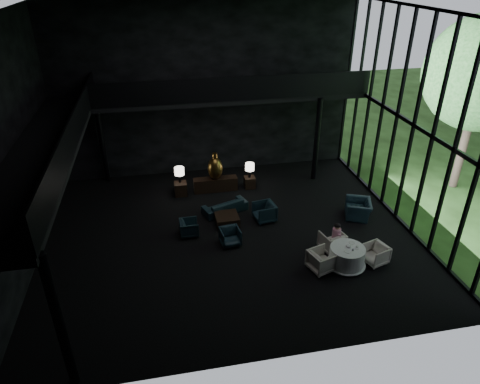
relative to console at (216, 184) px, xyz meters
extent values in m
cube|color=black|center=(0.05, -3.69, -0.32)|extent=(14.00, 12.00, 0.02)
cube|color=black|center=(0.05, -3.69, 7.68)|extent=(14.00, 12.00, 0.02)
cube|color=black|center=(0.05, 2.31, 3.68)|extent=(14.00, 0.04, 8.00)
cube|color=black|center=(0.05, -9.69, 3.68)|extent=(14.00, 0.04, 8.00)
cube|color=black|center=(-6.95, -3.69, 3.68)|extent=(0.04, 12.00, 8.00)
cube|color=black|center=(-5.95, -3.69, 3.68)|extent=(2.00, 12.00, 0.25)
cube|color=black|center=(1.05, 1.31, 3.68)|extent=(12.00, 2.00, 0.25)
cube|color=black|center=(-4.95, -3.69, 4.28)|extent=(0.06, 12.00, 1.00)
cube|color=black|center=(1.05, 0.31, 4.28)|extent=(12.00, 0.06, 1.00)
cylinder|color=black|center=(-4.95, -9.39, 1.68)|extent=(0.24, 0.24, 4.00)
cylinder|color=black|center=(-4.95, 2.01, 1.68)|extent=(0.24, 0.24, 4.00)
cylinder|color=black|center=(4.85, 0.31, 1.68)|extent=(0.24, 0.24, 4.00)
cylinder|color=#382D23|center=(11.05, -1.69, 2.13)|extent=(0.36, 0.36, 4.90)
cube|color=black|center=(0.00, 0.00, 0.00)|extent=(1.99, 0.45, 0.63)
ellipsoid|color=#99612E|center=(0.00, -0.05, 0.84)|extent=(0.67, 0.67, 1.04)
cylinder|color=#99612E|center=(0.00, -0.05, 1.46)|extent=(0.23, 0.23, 0.21)
cube|color=black|center=(-1.60, -0.10, -0.02)|extent=(0.55, 0.55, 0.60)
cylinder|color=black|center=(-1.60, -0.02, 0.47)|extent=(0.13, 0.13, 0.37)
cylinder|color=white|center=(-1.60, -0.02, 0.83)|extent=(0.43, 0.43, 0.34)
cube|color=black|center=(1.60, -0.01, -0.05)|extent=(0.48, 0.48, 0.53)
cylinder|color=black|center=(1.60, 0.01, 0.39)|extent=(0.12, 0.12, 0.36)
cylinder|color=white|center=(1.60, 0.01, 0.74)|extent=(0.41, 0.41, 0.33)
imported|color=#1E324E|center=(0.11, -1.96, 0.02)|extent=(1.80, 1.06, 0.68)
imported|color=black|center=(-1.51, -3.38, 0.00)|extent=(0.59, 0.63, 0.64)
imported|color=#152530|center=(1.58, -2.90, 0.13)|extent=(0.94, 0.99, 0.90)
imported|color=black|center=(-0.07, -4.30, 0.03)|extent=(0.74, 0.70, 0.69)
imported|color=black|center=(5.44, -3.39, 0.19)|extent=(1.12, 1.36, 1.02)
cube|color=black|center=(0.03, -2.91, -0.11)|extent=(0.93, 0.93, 0.41)
cylinder|color=white|center=(3.65, -6.34, 0.06)|extent=(1.20, 1.20, 0.75)
cone|color=white|center=(3.65, -6.34, -0.27)|extent=(1.36, 1.36, 0.10)
imported|color=beige|center=(3.52, -5.32, 0.09)|extent=(0.93, 0.89, 0.81)
imported|color=#BEB2A0|center=(4.71, -6.35, 0.06)|extent=(0.88, 0.91, 0.76)
imported|color=silver|center=(2.74, -6.36, 0.12)|extent=(1.01, 1.05, 0.87)
cylinder|color=#E3A2CA|center=(3.65, -5.35, 0.35)|extent=(0.31, 0.31, 0.44)
sphere|color=#D8A884|center=(3.65, -5.35, 0.68)|extent=(0.22, 0.22, 0.22)
ellipsoid|color=black|center=(3.65, -5.35, 0.71)|extent=(0.23, 0.23, 0.15)
cylinder|color=white|center=(3.55, -6.52, 0.44)|extent=(0.22, 0.22, 0.01)
cylinder|color=white|center=(3.91, -6.08, 0.44)|extent=(0.26, 0.26, 0.01)
cylinder|color=white|center=(3.92, -6.44, 0.44)|extent=(0.19, 0.19, 0.01)
cylinder|color=white|center=(3.97, -6.36, 0.48)|extent=(0.11, 0.11, 0.07)
ellipsoid|color=white|center=(3.68, -6.29, 0.48)|extent=(0.18, 0.18, 0.09)
cylinder|color=#99999E|center=(3.75, -6.51, 0.47)|extent=(0.07, 0.07, 0.08)
camera|label=1|loc=(-2.24, -17.26, 9.08)|focal=32.00mm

